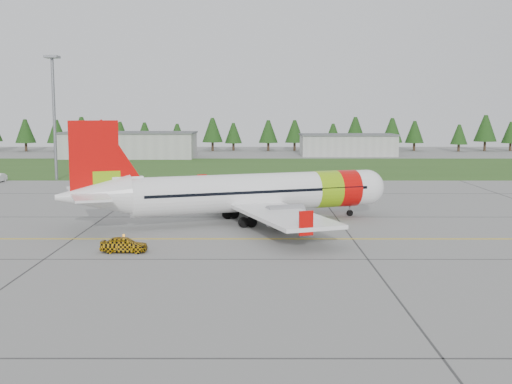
{
  "coord_description": "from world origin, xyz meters",
  "views": [
    {
      "loc": [
        1.41,
        -48.34,
        11.31
      ],
      "look_at": [
        1.35,
        14.12,
        3.47
      ],
      "focal_mm": 45.0,
      "sensor_mm": 36.0,
      "label": 1
    }
  ],
  "objects": [
    {
      "name": "aircraft",
      "position": [
        0.56,
        16.83,
        3.03
      ],
      "size": [
        33.33,
        31.67,
        10.51
      ],
      "rotation": [
        0.0,
        0.0,
        0.35
      ],
      "color": "white",
      "rests_on": "ground"
    },
    {
      "name": "ground",
      "position": [
        0.0,
        0.0,
        0.0
      ],
      "size": [
        320.0,
        320.0,
        0.0
      ],
      "primitive_type": "plane",
      "color": "gray",
      "rests_on": "ground"
    },
    {
      "name": "treeline",
      "position": [
        0.0,
        138.0,
        5.0
      ],
      "size": [
        160.0,
        8.0,
        10.0
      ],
      "primitive_type": null,
      "color": "#1C3F14",
      "rests_on": "ground"
    },
    {
      "name": "floodlight_mast",
      "position": [
        -32.0,
        58.0,
        10.0
      ],
      "size": [
        0.5,
        0.5,
        20.0
      ],
      "primitive_type": "cylinder",
      "color": "slate",
      "rests_on": "ground"
    },
    {
      "name": "taxi_guideline",
      "position": [
        0.0,
        8.0,
        0.01
      ],
      "size": [
        120.0,
        0.25,
        0.02
      ],
      "primitive_type": "cube",
      "color": "gold",
      "rests_on": "ground"
    },
    {
      "name": "follow_me_car",
      "position": [
        -9.34,
        2.57,
        1.9
      ],
      "size": [
        1.34,
        1.57,
        3.8
      ],
      "primitive_type": "imported",
      "rotation": [
        0.0,
        0.0,
        1.54
      ],
      "color": "yellow",
      "rests_on": "ground"
    },
    {
      "name": "hangar_west",
      "position": [
        -30.0,
        110.0,
        3.0
      ],
      "size": [
        32.0,
        14.0,
        6.0
      ],
      "primitive_type": "cube",
      "color": "#A8A8A3",
      "rests_on": "ground"
    },
    {
      "name": "grass_strip",
      "position": [
        0.0,
        82.0,
        0.01
      ],
      "size": [
        320.0,
        50.0,
        0.03
      ],
      "primitive_type": "cube",
      "color": "#30561E",
      "rests_on": "ground"
    },
    {
      "name": "hangar_east",
      "position": [
        25.0,
        118.0,
        2.6
      ],
      "size": [
        24.0,
        12.0,
        5.2
      ],
      "primitive_type": "cube",
      "color": "#A8A8A3",
      "rests_on": "ground"
    }
  ]
}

